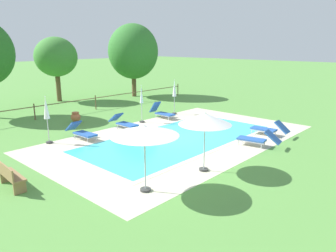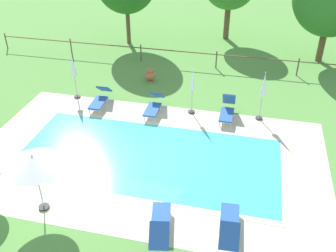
{
  "view_description": "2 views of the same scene",
  "coord_description": "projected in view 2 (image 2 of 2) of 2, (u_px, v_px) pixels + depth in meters",
  "views": [
    {
      "loc": [
        -12.13,
        -10.38,
        4.71
      ],
      "look_at": [
        -0.26,
        0.5,
        0.6
      ],
      "focal_mm": 34.54,
      "sensor_mm": 36.0,
      "label": 1
    },
    {
      "loc": [
        3.6,
        -11.91,
        9.4
      ],
      "look_at": [
        0.62,
        0.86,
        1.04
      ],
      "focal_mm": 41.1,
      "sensor_mm": 36.0,
      "label": 2
    }
  ],
  "objects": [
    {
      "name": "ground_plane",
      "position": [
        148.0,
        157.0,
        15.52
      ],
      "size": [
        160.0,
        160.0,
        0.0
      ],
      "primitive_type": "plane",
      "color": "#599342"
    },
    {
      "name": "sun_lounger_north_near_steps",
      "position": [
        154.0,
        105.0,
        18.33
      ],
      "size": [
        0.62,
        2.0,
        0.85
      ],
      "color": "#2856A8",
      "rests_on": "ground"
    },
    {
      "name": "sun_lounger_north_far",
      "position": [
        100.0,
        99.0,
        18.88
      ],
      "size": [
        0.68,
        2.0,
        0.86
      ],
      "color": "#2856A8",
      "rests_on": "ground"
    },
    {
      "name": "patio_umbrella_closed_row_centre",
      "position": [
        73.0,
        69.0,
        18.98
      ],
      "size": [
        0.32,
        0.32,
        2.32
      ],
      "color": "#383838",
      "rests_on": "ground"
    },
    {
      "name": "perimeter_fence",
      "position": [
        178.0,
        53.0,
        23.0
      ],
      "size": [
        23.27,
        0.08,
        1.05
      ],
      "color": "brown",
      "rests_on": "ground"
    },
    {
      "name": "terracotta_urn_near_fence",
      "position": [
        150.0,
        75.0,
        21.22
      ],
      "size": [
        0.58,
        0.58,
        0.67
      ],
      "color": "#B7663D",
      "rests_on": "ground"
    },
    {
      "name": "patio_umbrella_open_by_bench",
      "position": [
        33.0,
        161.0,
        12.02
      ],
      "size": [
        1.97,
        1.97,
        2.28
      ],
      "color": "#383838",
      "rests_on": "ground"
    },
    {
      "name": "sun_lounger_north_mid",
      "position": [
        160.0,
        223.0,
        12.03
      ],
      "size": [
        0.97,
        2.07,
        0.84
      ],
      "color": "#2856A8",
      "rests_on": "ground"
    },
    {
      "name": "pool_deck_paving",
      "position": [
        148.0,
        157.0,
        15.52
      ],
      "size": [
        14.12,
        8.45,
        0.01
      ],
      "primitive_type": "cube",
      "color": "beige",
      "rests_on": "ground"
    },
    {
      "name": "patio_umbrella_closed_row_west",
      "position": [
        192.0,
        86.0,
        17.74
      ],
      "size": [
        0.32,
        0.32,
        2.3
      ],
      "color": "#383838",
      "rests_on": "ground"
    },
    {
      "name": "sun_lounger_south_near_corner",
      "position": [
        227.0,
        110.0,
        17.89
      ],
      "size": [
        0.6,
        1.81,
        1.02
      ],
      "color": "#2856A8",
      "rests_on": "ground"
    },
    {
      "name": "swimming_pool_water",
      "position": [
        148.0,
        157.0,
        15.52
      ],
      "size": [
        10.44,
        4.77,
        0.01
      ],
      "primitive_type": "cube",
      "color": "#42CCD6",
      "rests_on": "ground"
    },
    {
      "name": "patio_umbrella_closed_row_mid_west",
      "position": [
        263.0,
        88.0,
        17.17
      ],
      "size": [
        0.32,
        0.32,
        2.4
      ],
      "color": "#383838",
      "rests_on": "ground"
    },
    {
      "name": "pool_coping_rim",
      "position": [
        148.0,
        157.0,
        15.51
      ],
      "size": [
        10.92,
        5.25,
        0.01
      ],
      "color": "beige",
      "rests_on": "ground"
    },
    {
      "name": "sun_lounger_north_end",
      "position": [
        230.0,
        224.0,
        12.0
      ],
      "size": [
        0.72,
        2.01,
        0.87
      ],
      "color": "#2856A8",
      "rests_on": "ground"
    }
  ]
}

